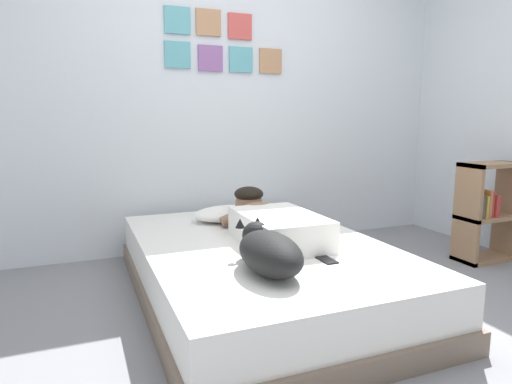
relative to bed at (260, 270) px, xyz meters
name	(u,v)px	position (x,y,z in m)	size (l,w,h in m)	color
ground_plane	(326,327)	(0.17, -0.51, -0.17)	(12.02, 12.02, 0.00)	gray
back_wall	(224,96)	(0.17, 1.19, 1.08)	(4.01, 0.12, 2.50)	silver
bed	(260,270)	(0.00, 0.00, 0.00)	(1.40, 2.09, 0.34)	#726051
pillow	(229,213)	(0.01, 0.60, 0.23)	(0.52, 0.32, 0.11)	white
person_lying	(270,221)	(0.09, 0.06, 0.28)	(0.43, 0.92, 0.27)	white
dog	(268,251)	(-0.16, -0.49, 0.28)	(0.26, 0.57, 0.21)	black
coffee_cup	(249,220)	(0.09, 0.41, 0.21)	(0.12, 0.09, 0.07)	teal
cell_phone	(326,260)	(0.19, -0.45, 0.18)	(0.07, 0.14, 0.01)	black
bookshelf	(486,211)	(1.85, 0.01, 0.22)	(0.45, 0.24, 0.75)	#997251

